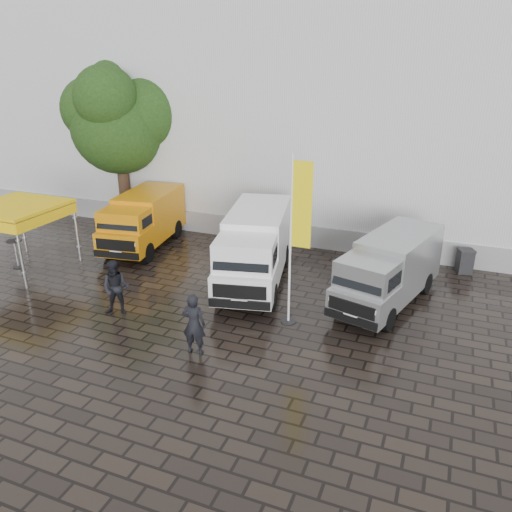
# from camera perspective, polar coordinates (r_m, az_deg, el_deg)

# --- Properties ---
(ground) EXTENTS (120.00, 120.00, 0.00)m
(ground) POSITION_cam_1_polar(r_m,az_deg,el_deg) (15.83, 0.90, -8.64)
(ground) COLOR black
(ground) RESTS_ON ground
(exhibition_hall) EXTENTS (44.00, 16.00, 12.00)m
(exhibition_hall) POSITION_cam_1_polar(r_m,az_deg,el_deg) (29.01, 16.84, 16.77)
(exhibition_hall) COLOR silver
(exhibition_hall) RESTS_ON ground
(hall_plinth) EXTENTS (44.00, 0.15, 1.00)m
(hall_plinth) POSITION_cam_1_polar(r_m,az_deg,el_deg) (22.23, 13.15, 1.33)
(hall_plinth) COLOR gray
(hall_plinth) RESTS_ON ground
(van_yellow) EXTENTS (2.75, 5.45, 2.41)m
(van_yellow) POSITION_cam_1_polar(r_m,az_deg,el_deg) (22.95, -12.74, 3.85)
(van_yellow) COLOR orange
(van_yellow) RESTS_ON ground
(van_white) EXTENTS (3.38, 6.49, 2.68)m
(van_white) POSITION_cam_1_polar(r_m,az_deg,el_deg) (18.66, -0.12, 0.76)
(van_white) COLOR white
(van_white) RESTS_ON ground
(van_silver) EXTENTS (3.19, 5.73, 2.36)m
(van_silver) POSITION_cam_1_polar(r_m,az_deg,el_deg) (17.70, 14.93, -1.76)
(van_silver) COLOR #A3A5A8
(van_silver) RESTS_ON ground
(canopy_tent) EXTENTS (3.19, 3.19, 2.69)m
(canopy_tent) POSITION_cam_1_polar(r_m,az_deg,el_deg) (21.72, -25.84, 4.85)
(canopy_tent) COLOR silver
(canopy_tent) RESTS_ON ground
(flagpole) EXTENTS (0.88, 0.50, 5.49)m
(flagpole) POSITION_cam_1_polar(r_m,az_deg,el_deg) (15.13, 4.65, 2.73)
(flagpole) COLOR black
(flagpole) RESTS_ON ground
(tree) EXTENTS (4.53, 4.53, 8.12)m
(tree) POSITION_cam_1_polar(r_m,az_deg,el_deg) (25.96, -15.49, 14.69)
(tree) COLOR black
(tree) RESTS_ON ground
(cocktail_table) EXTENTS (0.60, 0.60, 1.14)m
(cocktail_table) POSITION_cam_1_polar(r_m,az_deg,el_deg) (22.62, -25.72, 0.24)
(cocktail_table) COLOR black
(cocktail_table) RESTS_ON ground
(wheelie_bin) EXTENTS (0.75, 0.75, 0.98)m
(wheelie_bin) POSITION_cam_1_polar(r_m,az_deg,el_deg) (21.54, 22.75, -0.52)
(wheelie_bin) COLOR black
(wheelie_bin) RESTS_ON ground
(person_front) EXTENTS (0.74, 0.54, 1.88)m
(person_front) POSITION_cam_1_polar(r_m,az_deg,el_deg) (14.44, -7.12, -7.73)
(person_front) COLOR black
(person_front) RESTS_ON ground
(person_tent) EXTENTS (1.09, 0.97, 1.89)m
(person_tent) POSITION_cam_1_polar(r_m,az_deg,el_deg) (17.11, -15.71, -3.52)
(person_tent) COLOR black
(person_tent) RESTS_ON ground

